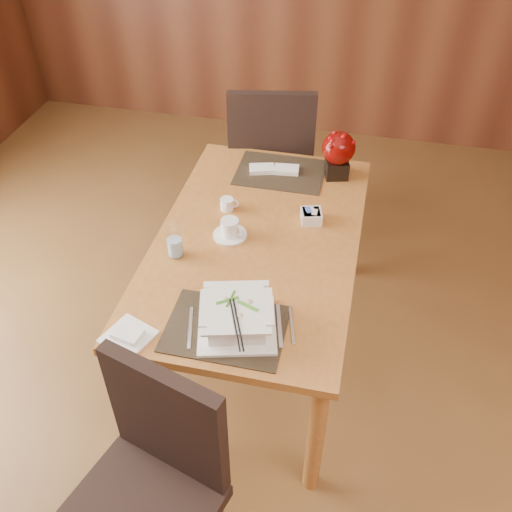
% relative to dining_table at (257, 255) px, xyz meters
% --- Properties ---
extents(ground, '(6.00, 6.00, 0.00)m').
position_rel_dining_table_xyz_m(ground, '(0.00, -0.60, -0.65)').
color(ground, brown).
rests_on(ground, ground).
extents(dining_table, '(0.90, 1.50, 0.75)m').
position_rel_dining_table_xyz_m(dining_table, '(0.00, 0.00, 0.00)').
color(dining_table, '#AF6D30').
rests_on(dining_table, ground).
extents(placemat_near, '(0.45, 0.33, 0.01)m').
position_rel_dining_table_xyz_m(placemat_near, '(0.00, -0.55, 0.10)').
color(placemat_near, black).
rests_on(placemat_near, dining_table).
extents(placemat_far, '(0.45, 0.33, 0.01)m').
position_rel_dining_table_xyz_m(placemat_far, '(0.00, 0.55, 0.10)').
color(placemat_far, black).
rests_on(placemat_far, dining_table).
extents(soup_setting, '(0.35, 0.35, 0.12)m').
position_rel_dining_table_xyz_m(soup_setting, '(0.04, -0.53, 0.16)').
color(soup_setting, white).
rests_on(soup_setting, dining_table).
extents(coffee_cup, '(0.15, 0.15, 0.09)m').
position_rel_dining_table_xyz_m(coffee_cup, '(-0.12, -0.01, 0.13)').
color(coffee_cup, white).
rests_on(coffee_cup, dining_table).
extents(water_glass, '(0.09, 0.09, 0.16)m').
position_rel_dining_table_xyz_m(water_glass, '(-0.32, -0.19, 0.18)').
color(water_glass, white).
rests_on(water_glass, dining_table).
extents(creamer_jug, '(0.10, 0.10, 0.06)m').
position_rel_dining_table_xyz_m(creamer_jug, '(-0.19, 0.18, 0.13)').
color(creamer_jug, white).
rests_on(creamer_jug, dining_table).
extents(sugar_caddy, '(0.12, 0.12, 0.06)m').
position_rel_dining_table_xyz_m(sugar_caddy, '(0.22, 0.18, 0.12)').
color(sugar_caddy, white).
rests_on(sugar_caddy, dining_table).
extents(berry_decor, '(0.17, 0.17, 0.25)m').
position_rel_dining_table_xyz_m(berry_decor, '(0.28, 0.58, 0.24)').
color(berry_decor, black).
rests_on(berry_decor, dining_table).
extents(napkins_far, '(0.27, 0.13, 0.02)m').
position_rel_dining_table_xyz_m(napkins_far, '(-0.02, 0.55, 0.11)').
color(napkins_far, white).
rests_on(napkins_far, dining_table).
extents(bread_plate, '(0.21, 0.21, 0.01)m').
position_rel_dining_table_xyz_m(bread_plate, '(-0.34, -0.67, 0.10)').
color(bread_plate, white).
rests_on(bread_plate, dining_table).
extents(near_chair, '(0.58, 0.58, 1.00)m').
position_rel_dining_table_xyz_m(near_chair, '(-0.12, -1.09, -0.09)').
color(near_chair, black).
rests_on(near_chair, ground).
extents(far_chair, '(0.58, 0.58, 1.07)m').
position_rel_dining_table_xyz_m(far_chair, '(-0.12, 0.93, -0.05)').
color(far_chair, black).
rests_on(far_chair, ground).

